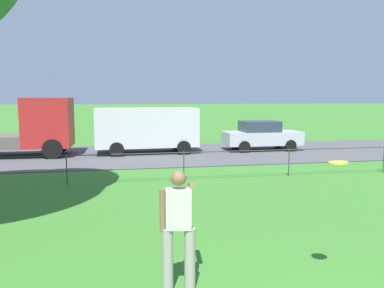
{
  "coord_description": "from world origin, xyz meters",
  "views": [
    {
      "loc": [
        -2.13,
        -2.02,
        2.79
      ],
      "look_at": [
        -0.42,
        6.92,
        1.68
      ],
      "focal_mm": 36.31,
      "sensor_mm": 36.0,
      "label": 1
    }
  ],
  "objects_px": {
    "flatbed_truck_left": "(16,131)",
    "car_silver_far_right": "(261,135)",
    "frisbee": "(338,163)",
    "panel_van_far_left": "(147,128)",
    "person_thrower": "(179,226)"
  },
  "relations": [
    {
      "from": "person_thrower",
      "to": "car_silver_far_right",
      "type": "xyz_separation_m",
      "value": [
        6.58,
        13.95,
        -0.17
      ]
    },
    {
      "from": "flatbed_truck_left",
      "to": "panel_van_far_left",
      "type": "bearing_deg",
      "value": -0.06
    },
    {
      "from": "flatbed_truck_left",
      "to": "panel_van_far_left",
      "type": "xyz_separation_m",
      "value": [
        6.12,
        -0.01,
        0.05
      ]
    },
    {
      "from": "frisbee",
      "to": "car_silver_far_right",
      "type": "distance_m",
      "value": 14.96
    },
    {
      "from": "frisbee",
      "to": "flatbed_truck_left",
      "type": "bearing_deg",
      "value": 118.43
    },
    {
      "from": "car_silver_far_right",
      "to": "person_thrower",
      "type": "bearing_deg",
      "value": -115.26
    },
    {
      "from": "frisbee",
      "to": "car_silver_far_right",
      "type": "bearing_deg",
      "value": 73.15
    },
    {
      "from": "flatbed_truck_left",
      "to": "panel_van_far_left",
      "type": "distance_m",
      "value": 6.12
    },
    {
      "from": "flatbed_truck_left",
      "to": "car_silver_far_right",
      "type": "xyz_separation_m",
      "value": [
        12.11,
        -0.09,
        -0.44
      ]
    },
    {
      "from": "person_thrower",
      "to": "car_silver_far_right",
      "type": "bearing_deg",
      "value": 64.74
    },
    {
      "from": "flatbed_truck_left",
      "to": "panel_van_far_left",
      "type": "relative_size",
      "value": 1.45
    },
    {
      "from": "frisbee",
      "to": "person_thrower",
      "type": "bearing_deg",
      "value": 171.53
    },
    {
      "from": "person_thrower",
      "to": "panel_van_far_left",
      "type": "height_order",
      "value": "panel_van_far_left"
    },
    {
      "from": "panel_van_far_left",
      "to": "car_silver_far_right",
      "type": "xyz_separation_m",
      "value": [
        5.99,
        -0.08,
        -0.49
      ]
    },
    {
      "from": "panel_van_far_left",
      "to": "car_silver_far_right",
      "type": "distance_m",
      "value": 6.01
    }
  ]
}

